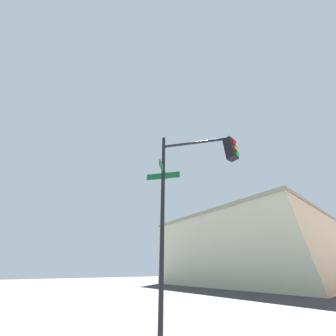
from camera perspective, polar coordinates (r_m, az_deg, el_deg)
traffic_signal_near at (r=5.31m, az=9.14°, el=-2.84°), size 2.36×2.04×5.86m
building_stucco at (r=30.29m, az=25.21°, el=-24.02°), size 20.29×18.30×8.43m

